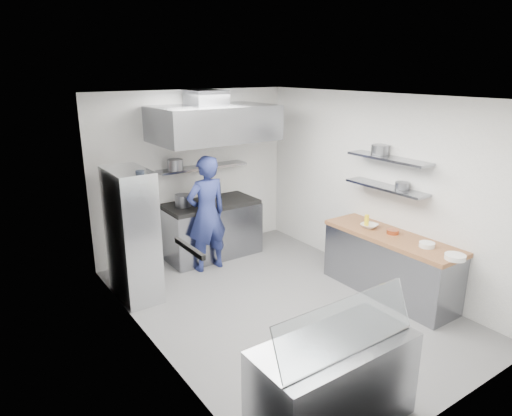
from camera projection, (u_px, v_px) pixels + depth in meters
floor at (281, 305)px, 6.29m from camera, size 5.00×5.00×0.00m
ceiling at (284, 97)px, 5.47m from camera, size 5.00×5.00×0.00m
wall_back at (193, 173)px, 7.85m from camera, size 3.60×2.80×0.02m
wall_front at (460, 278)px, 3.92m from camera, size 3.60×2.80×0.02m
wall_left at (150, 236)px, 4.91m from camera, size 2.80×5.00×0.02m
wall_right at (377, 188)px, 6.86m from camera, size 2.80×5.00×0.02m
gas_range at (212, 230)px, 7.87m from camera, size 1.60×0.80×0.90m
cooktop at (211, 204)px, 7.73m from camera, size 1.57×0.78×0.06m
stock_pot_left at (183, 201)px, 7.45m from camera, size 0.26×0.26×0.20m
stock_pot_mid at (212, 190)px, 8.04m from camera, size 0.33×0.33×0.24m
over_range_shelf at (203, 167)px, 7.75m from camera, size 1.60×0.30×0.04m
shelf_pot_a at (175, 165)px, 7.40m from camera, size 0.25×0.25×0.18m
extractor_hood at (214, 123)px, 7.19m from camera, size 1.90×1.15×0.55m
hood_duct at (206, 98)px, 7.26m from camera, size 0.55×0.55×0.24m
red_firebox at (123, 183)px, 7.12m from camera, size 0.22×0.10×0.26m
chef at (207, 214)px, 7.18m from camera, size 0.69×0.47×1.86m
wire_rack at (132, 235)px, 6.30m from camera, size 0.50×0.90×1.85m
rack_bin_a at (140, 250)px, 6.11m from camera, size 0.16×0.20×0.18m
rack_bin_b at (129, 208)px, 6.22m from camera, size 0.14×0.18×0.16m
rack_jar at (140, 178)px, 5.79m from camera, size 0.11×0.11×0.18m
knife_strip at (189, 248)px, 4.17m from camera, size 0.04×0.55×0.05m
prep_counter_base at (389, 267)px, 6.50m from camera, size 0.62×2.00×0.84m
prep_counter_top at (392, 237)px, 6.37m from camera, size 0.65×2.04×0.06m
plate_stack_a at (455, 257)px, 5.55m from camera, size 0.25×0.25×0.06m
plate_stack_b at (427, 245)px, 5.93m from camera, size 0.20×0.20×0.06m
copper_pan at (393, 232)px, 6.41m from camera, size 0.17×0.17×0.06m
squeeze_bottle at (367, 221)px, 6.67m from camera, size 0.07×0.07×0.18m
mixing_bowl at (369, 226)px, 6.65m from camera, size 0.29×0.29×0.06m
wall_shelf_lower at (386, 187)px, 6.51m from camera, size 0.30×1.30×0.04m
wall_shelf_upper at (389, 158)px, 6.39m from camera, size 0.30×1.30×0.04m
shelf_pot_c at (402, 186)px, 6.32m from camera, size 0.19×0.19×0.10m
shelf_pot_d at (380, 150)px, 6.55m from camera, size 0.25×0.25×0.14m
display_case at (333, 384)px, 4.08m from camera, size 1.50×0.70×0.85m
display_glass at (347, 326)px, 3.79m from camera, size 1.47×0.19×0.42m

